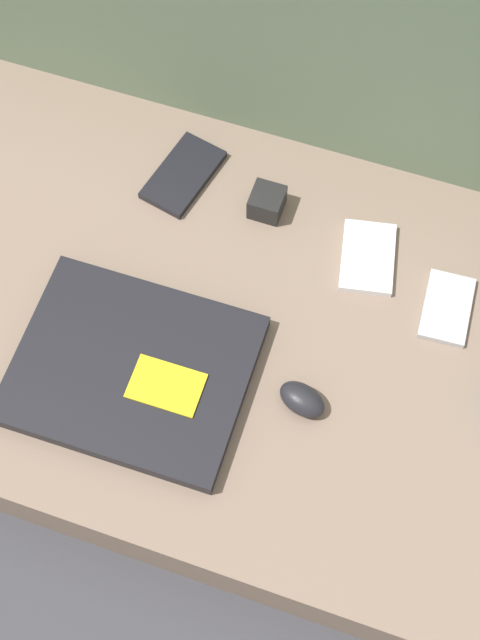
{
  "coord_description": "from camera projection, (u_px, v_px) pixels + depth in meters",
  "views": [
    {
      "loc": [
        0.16,
        -0.46,
        1.18
      ],
      "look_at": [
        0.0,
        0.0,
        0.14
      ],
      "focal_mm": 50.0,
      "sensor_mm": 36.0,
      "label": 1
    }
  ],
  "objects": [
    {
      "name": "phone_silver",
      "position": [
        183.0,
        175.0,
        1.26
      ],
      "size": [
        0.09,
        0.14,
        0.01
      ],
      "rotation": [
        0.0,
        0.0,
        -0.22
      ],
      "color": "black",
      "rests_on": "couch_seat"
    },
    {
      "name": "couch_seat",
      "position": [
        240.0,
        345.0,
        1.22
      ],
      "size": [
        1.07,
        0.61,
        0.12
      ],
      "color": "#7A6656",
      "rests_on": "ground_plane"
    },
    {
      "name": "laptop",
      "position": [
        133.0,
        369.0,
        1.13
      ],
      "size": [
        0.3,
        0.24,
        0.03
      ],
      "rotation": [
        0.0,
        0.0,
        0.01
      ],
      "color": "black",
      "rests_on": "couch_seat"
    },
    {
      "name": "charger_brick",
      "position": [
        267.0,
        202.0,
        1.23
      ],
      "size": [
        0.04,
        0.05,
        0.04
      ],
      "color": "black",
      "rests_on": "couch_seat"
    },
    {
      "name": "phone_small",
      "position": [
        368.0,
        257.0,
        1.2
      ],
      "size": [
        0.09,
        0.12,
        0.01
      ],
      "rotation": [
        0.0,
        0.0,
        0.19
      ],
      "color": "silver",
      "rests_on": "couch_seat"
    },
    {
      "name": "ground_plane",
      "position": [
        240.0,
        361.0,
        1.27
      ],
      "size": [
        8.0,
        8.0,
        0.0
      ],
      "primitive_type": "plane",
      "color": "#38383D"
    },
    {
      "name": "computer_mouse",
      "position": [
        302.0,
        400.0,
        1.11
      ],
      "size": [
        0.07,
        0.06,
        0.03
      ],
      "rotation": [
        0.0,
        0.0,
        -0.3
      ],
      "color": "black",
      "rests_on": "couch_seat"
    },
    {
      "name": "phone_black",
      "position": [
        447.0,
        308.0,
        1.17
      ],
      "size": [
        0.07,
        0.1,
        0.01
      ],
      "rotation": [
        0.0,
        0.0,
        0.06
      ],
      "color": "#B7B7BC",
      "rests_on": "couch_seat"
    },
    {
      "name": "couch_backrest",
      "position": [
        335.0,
        38.0,
        1.23
      ],
      "size": [
        1.07,
        0.2,
        0.47
      ],
      "color": "#60755B",
      "rests_on": "ground_plane"
    }
  ]
}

